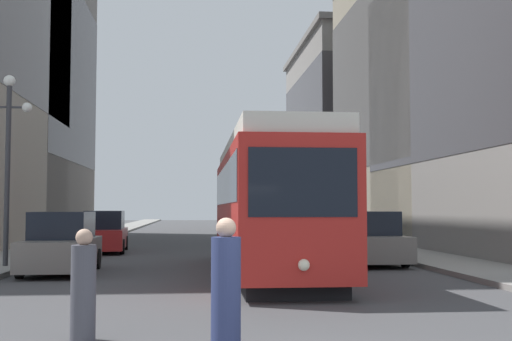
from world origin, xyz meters
name	(u,v)px	position (x,y,z in m)	size (l,w,h in m)	color
sidewalk_left	(102,234)	(-7.61, 40.00, 0.07)	(2.74, 120.00, 0.15)	gray
sidewalk_right	(309,233)	(7.61, 40.00, 0.07)	(2.74, 120.00, 0.15)	gray
streetcar	(268,202)	(1.15, 11.58, 2.10)	(2.70, 12.75, 3.89)	black
transit_bus	(296,208)	(4.51, 26.78, 1.95)	(2.70, 11.43, 3.45)	black
parked_car_left_near	(105,233)	(-4.94, 21.49, 0.84)	(2.08, 4.95, 1.82)	black
parked_car_left_mid	(62,245)	(-4.94, 12.22, 0.84)	(1.92, 4.31, 1.82)	black
parked_car_right_far	(366,239)	(4.94, 14.49, 0.84)	(2.00, 5.01, 1.82)	black
pedestrian_crossing_near	(226,289)	(-0.63, 1.32, 0.83)	(0.40, 0.40, 1.79)	navy
pedestrian_crossing_far	(83,289)	(-2.65, 2.27, 0.75)	(0.36, 0.36, 1.62)	#4C4C56
lamp_post_left_near	(8,141)	(-6.83, 13.23, 4.03)	(1.41, 0.36, 5.96)	#333338
building_right_corner	(371,134)	(15.52, 50.72, 8.88)	(13.69, 19.75, 17.31)	gray
building_right_far	(479,88)	(16.15, 29.27, 9.18)	(14.94, 16.71, 17.88)	gray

